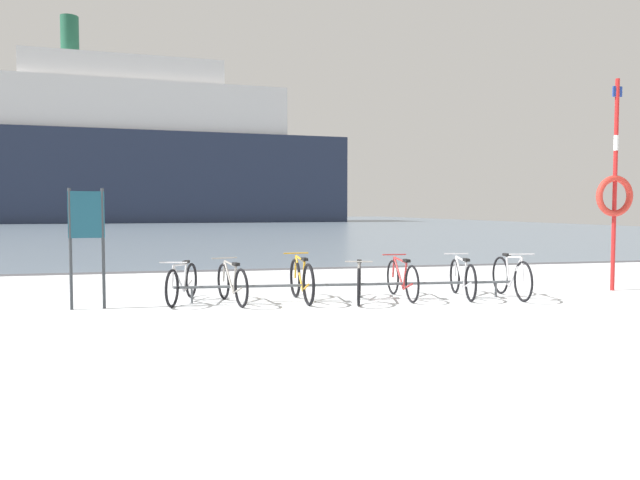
{
  "coord_description": "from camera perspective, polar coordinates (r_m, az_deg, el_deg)",
  "views": [
    {
      "loc": [
        -1.56,
        -5.53,
        1.61
      ],
      "look_at": [
        1.38,
        7.9,
        0.89
      ],
      "focal_mm": 32.85,
      "sensor_mm": 36.0,
      "label": 1
    }
  ],
  "objects": [
    {
      "name": "rescue_post",
      "position": [
        12.96,
        26.78,
        4.25
      ],
      "size": [
        0.82,
        0.12,
        4.17
      ],
      "color": "red",
      "rests_on": "ground"
    },
    {
      "name": "bicycle_6",
      "position": [
        11.23,
        18.14,
        -3.44
      ],
      "size": [
        0.46,
        1.68,
        0.84
      ],
      "color": "black",
      "rests_on": "ground"
    },
    {
      "name": "ferry_ship",
      "position": [
        77.09,
        -17.56,
        7.83
      ],
      "size": [
        51.88,
        15.39,
        24.68
      ],
      "color": "#232D47",
      "rests_on": "ground"
    },
    {
      "name": "bicycle_1",
      "position": [
        10.17,
        -8.58,
        -4.19
      ],
      "size": [
        0.55,
        1.59,
        0.76
      ],
      "color": "black",
      "rests_on": "ground"
    },
    {
      "name": "bicycle_2",
      "position": [
        10.27,
        -1.82,
        -3.92
      ],
      "size": [
        0.46,
        1.68,
        0.83
      ],
      "color": "black",
      "rests_on": "ground"
    },
    {
      "name": "bicycle_0",
      "position": [
        10.42,
        -13.29,
        -4.09
      ],
      "size": [
        0.62,
        1.66,
        0.75
      ],
      "color": "black",
      "rests_on": "ground"
    },
    {
      "name": "bicycle_4",
      "position": [
        10.7,
        7.99,
        -3.78
      ],
      "size": [
        0.46,
        1.7,
        0.77
      ],
      "color": "black",
      "rests_on": "ground"
    },
    {
      "name": "bicycle_5",
      "position": [
        11.05,
        13.7,
        -3.62
      ],
      "size": [
        0.5,
        1.71,
        0.78
      ],
      "color": "black",
      "rests_on": "ground"
    },
    {
      "name": "ground",
      "position": [
        59.47,
        -10.85,
        1.36
      ],
      "size": [
        80.0,
        132.0,
        0.08
      ],
      "color": "silver"
    },
    {
      "name": "bicycle_3",
      "position": [
        10.28,
        3.83,
        -4.11
      ],
      "size": [
        0.61,
        1.61,
        0.75
      ],
      "color": "black",
      "rests_on": "ground"
    },
    {
      "name": "info_sign",
      "position": [
        10.11,
        -21.8,
        1.15
      ],
      "size": [
        0.55,
        0.07,
        1.95
      ],
      "color": "#33383D",
      "rests_on": "ground"
    },
    {
      "name": "bike_rack",
      "position": [
        10.4,
        2.86,
        -4.4
      ],
      "size": [
        6.07,
        0.55,
        0.31
      ],
      "color": "#4C5156",
      "rests_on": "ground"
    }
  ]
}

